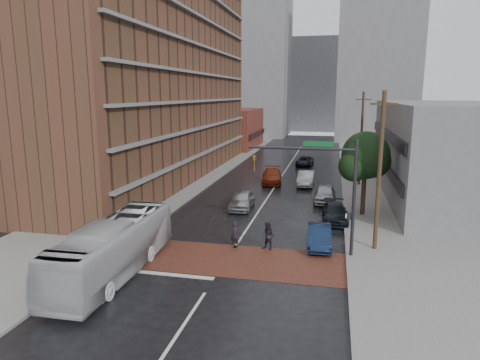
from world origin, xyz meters
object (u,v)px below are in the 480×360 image
at_px(car_parked_near, 319,236).
at_px(car_travel_b, 306,178).
at_px(car_travel_a, 242,200).
at_px(car_parked_mid, 335,213).
at_px(pedestrian_a, 235,235).
at_px(suv_travel, 305,161).
at_px(pedestrian_b, 268,236).
at_px(transit_bus, 114,248).
at_px(car_parked_far, 325,193).
at_px(car_travel_c, 272,176).

bearing_deg(car_parked_near, car_travel_b, 93.01).
relative_size(car_travel_a, car_parked_mid, 0.98).
distance_m(pedestrian_a, car_travel_a, 9.55).
xyz_separation_m(suv_travel, car_parked_near, (3.17, -31.87, 0.08)).
bearing_deg(pedestrian_a, pedestrian_b, 1.24).
height_order(transit_bus, car_travel_b, transit_bus).
xyz_separation_m(car_parked_mid, car_parked_far, (-0.92, 6.00, 0.12)).
bearing_deg(suv_travel, car_travel_c, -98.78).
xyz_separation_m(pedestrian_b, car_parked_mid, (4.13, 7.37, -0.25)).
height_order(pedestrian_a, pedestrian_b, pedestrian_b).
height_order(car_travel_a, suv_travel, car_travel_a).
distance_m(pedestrian_a, car_travel_c, 20.85).
bearing_deg(car_parked_far, car_travel_a, -149.21).
bearing_deg(car_parked_near, pedestrian_b, -159.95).
bearing_deg(transit_bus, pedestrian_a, 43.86).
distance_m(suv_travel, car_parked_mid, 26.20).
bearing_deg(car_parked_mid, suv_travel, 95.95).
distance_m(car_travel_a, car_parked_near, 10.61).
bearing_deg(pedestrian_a, car_parked_near, 15.97).
distance_m(pedestrian_b, car_travel_b, 20.22).
relative_size(pedestrian_a, pedestrian_b, 0.93).
relative_size(car_travel_b, car_parked_mid, 1.02).
bearing_deg(car_travel_a, pedestrian_a, -81.48).
bearing_deg(transit_bus, pedestrian_b, 34.47).
distance_m(car_parked_mid, car_parked_far, 6.07).
relative_size(suv_travel, car_parked_near, 1.05).
bearing_deg(transit_bus, car_parked_far, 58.80).
height_order(pedestrian_b, suv_travel, pedestrian_b).
xyz_separation_m(car_travel_a, car_parked_mid, (7.87, -2.07, -0.10)).
xyz_separation_m(car_travel_a, suv_travel, (3.72, 23.79, -0.15)).
height_order(pedestrian_a, car_parked_far, pedestrian_a).
bearing_deg(suv_travel, car_travel_b, -81.57).
xyz_separation_m(transit_bus, car_travel_a, (3.93, 14.95, -0.75)).
bearing_deg(car_parked_mid, pedestrian_a, -133.71).
height_order(transit_bus, car_parked_far, transit_bus).
bearing_deg(car_travel_b, car_parked_mid, -75.58).
bearing_deg(car_travel_c, suv_travel, 70.74).
xyz_separation_m(car_parked_near, car_parked_far, (0.06, 12.00, 0.10)).
bearing_deg(pedestrian_a, car_travel_b, 82.76).
bearing_deg(pedestrian_b, car_travel_a, 133.99).
relative_size(car_travel_c, car_parked_near, 1.26).
distance_m(transit_bus, car_parked_near, 12.85).
bearing_deg(suv_travel, car_parked_mid, -77.04).
relative_size(pedestrian_b, car_parked_mid, 0.40).
bearing_deg(suv_travel, pedestrian_a, -89.83).
height_order(car_travel_b, car_travel_c, car_travel_b).
bearing_deg(car_parked_near, car_travel_c, 103.51).
bearing_deg(pedestrian_b, car_travel_c, 120.00).
bearing_deg(pedestrian_a, car_parked_mid, 51.17).
bearing_deg(car_travel_c, car_travel_a, -101.36).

